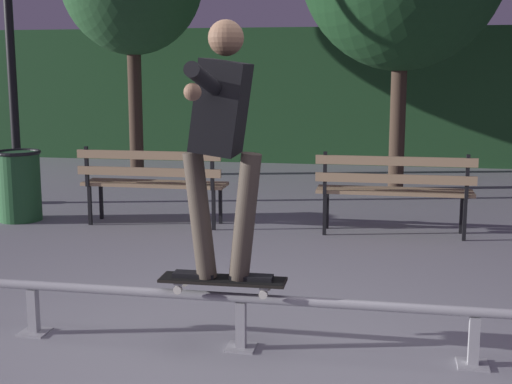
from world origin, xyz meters
The scene contains 9 objects.
ground_plane centered at (0.00, 0.00, 0.00)m, with size 90.00×90.00×0.00m, color gray.
hedge_backdrop centered at (0.00, 9.48, 1.21)m, with size 24.00×1.20×2.42m, color #234C28.
grind_rail centered at (0.00, 0.25, 0.27)m, with size 3.27×0.18×0.36m.
skateboard centered at (-0.11, 0.25, 0.43)m, with size 0.78×0.21×0.09m.
skateboarder centered at (-0.11, 0.25, 1.37)m, with size 0.62×1.41×1.56m.
park_bench_leftmost centered at (-1.67, 3.48, 0.54)m, with size 1.60×0.42×0.88m.
park_bench_left_center centered at (0.93, 3.48, 0.54)m, with size 1.60×0.42×0.88m.
lamp_post_left centered at (-3.80, 4.44, 2.48)m, with size 0.32×0.32×3.90m.
trash_can centered at (-3.26, 3.48, 0.41)m, with size 0.52×0.52×0.80m.
Camera 1 is at (0.87, -3.87, 1.73)m, focal length 50.11 mm.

